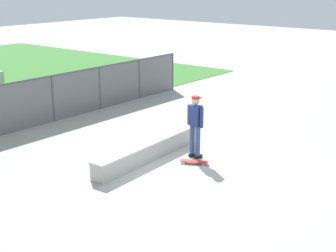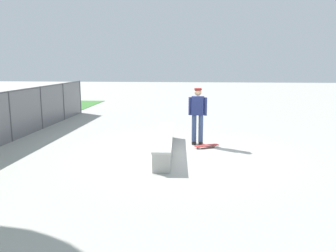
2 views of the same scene
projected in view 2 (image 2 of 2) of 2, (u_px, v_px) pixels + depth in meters
ground_plane at (184, 154)px, 10.15m from camera, size 80.00×80.00×0.00m
concrete_ledge at (165, 143)px, 10.37m from camera, size 4.24×0.71×0.53m
skateboarder at (198, 113)px, 11.17m from camera, size 0.34×0.59×1.84m
skateboard at (207, 146)px, 10.88m from camera, size 0.53×0.81×0.09m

